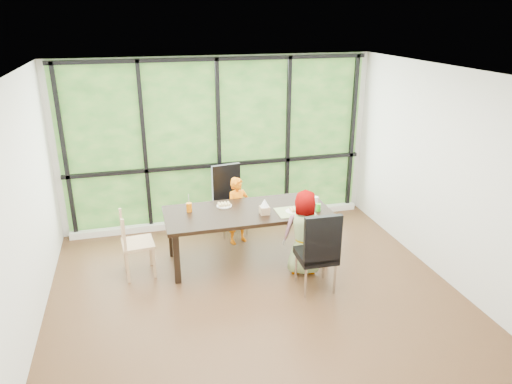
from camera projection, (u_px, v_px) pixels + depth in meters
ground at (254, 291)px, 5.97m from camera, size 5.00×5.00×0.00m
back_wall at (218, 143)px, 7.52m from camera, size 5.00×0.00×5.00m
foliage_backdrop at (218, 143)px, 7.50m from camera, size 4.80×0.02×2.65m
window_mullions at (219, 144)px, 7.46m from camera, size 4.80×0.06×2.65m
window_sill at (222, 220)px, 7.89m from camera, size 4.80×0.12×0.10m
dining_table at (247, 235)px, 6.61m from camera, size 2.33×1.14×0.75m
chair_window_leather at (231, 201)px, 7.37m from camera, size 0.53×0.53×1.08m
chair_interior_leather at (316, 250)px, 5.85m from camera, size 0.47×0.47×1.08m
chair_end_beech at (138, 243)px, 6.21m from camera, size 0.44×0.45×0.90m
child_toddler at (238, 210)px, 7.08m from camera, size 0.44×0.37×1.04m
child_older at (306, 233)px, 6.22m from camera, size 0.65×0.51×1.16m
placemat at (295, 211)px, 6.44m from camera, size 0.50×0.37×0.01m
plate_far at (224, 206)px, 6.62m from camera, size 0.21×0.21×0.01m
plate_near at (293, 211)px, 6.44m from camera, size 0.21×0.21×0.01m
orange_cup at (189, 207)px, 6.43m from camera, size 0.08×0.08×0.12m
green_cup at (318, 207)px, 6.45m from camera, size 0.07×0.07×0.10m
white_mug at (315, 200)px, 6.74m from camera, size 0.09×0.09×0.09m
tissue_box at (265, 210)px, 6.35m from camera, size 0.12×0.12×0.11m
crepe_rolls_far at (224, 204)px, 6.61m from camera, size 0.20×0.12×0.04m
crepe_rolls_near at (293, 210)px, 6.43m from camera, size 0.10×0.12×0.04m
straw_white at (189, 200)px, 6.39m from camera, size 0.01×0.04×0.20m
straw_pink at (319, 201)px, 6.42m from camera, size 0.01×0.04×0.20m
tissue at (265, 203)px, 6.32m from camera, size 0.12×0.12×0.11m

